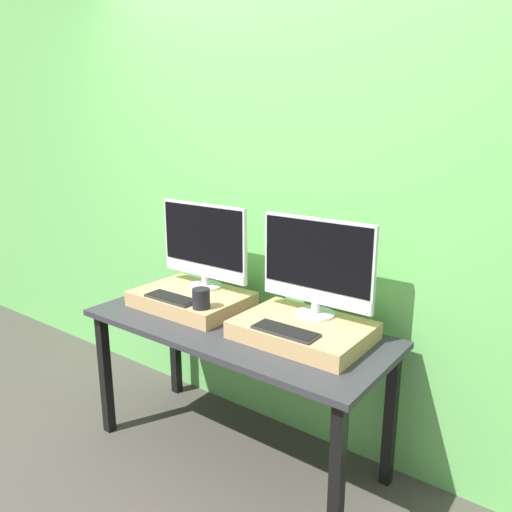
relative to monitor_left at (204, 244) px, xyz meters
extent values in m
plane|color=#423D38|center=(0.35, -0.49, -1.05)|extent=(12.00, 12.00, 0.00)
cube|color=#66B75B|center=(0.35, 0.23, 0.25)|extent=(8.00, 0.04, 2.60)
cube|color=#2D2D33|center=(0.35, -0.17, -0.34)|extent=(1.54, 0.65, 0.03)
cube|color=black|center=(-0.36, -0.43, -0.70)|extent=(0.05, 0.05, 0.70)
cube|color=black|center=(1.05, -0.43, -0.70)|extent=(0.05, 0.05, 0.70)
cube|color=black|center=(-0.36, 0.10, -0.70)|extent=(0.05, 0.05, 0.70)
cube|color=black|center=(1.05, 0.10, -0.70)|extent=(0.05, 0.05, 0.70)
cube|color=tan|center=(0.00, -0.11, -0.28)|extent=(0.59, 0.42, 0.08)
cylinder|color=silver|center=(0.00, 0.00, -0.24)|extent=(0.18, 0.18, 0.01)
cylinder|color=silver|center=(0.00, 0.00, -0.21)|extent=(0.04, 0.04, 0.05)
cube|color=silver|center=(0.00, 0.00, 0.02)|extent=(0.57, 0.02, 0.40)
cube|color=black|center=(0.00, -0.01, 0.05)|extent=(0.54, 0.00, 0.31)
cube|color=silver|center=(0.00, -0.01, -0.15)|extent=(0.56, 0.00, 0.06)
cube|color=#2D2D2D|center=(0.00, -0.25, -0.24)|extent=(0.30, 0.11, 0.01)
cube|color=black|center=(0.00, -0.25, -0.23)|extent=(0.28, 0.10, 0.00)
cylinder|color=black|center=(0.21, -0.25, -0.19)|extent=(0.09, 0.09, 0.10)
cube|color=tan|center=(0.69, -0.11, -0.28)|extent=(0.59, 0.42, 0.08)
cylinder|color=silver|center=(0.69, 0.00, -0.24)|extent=(0.18, 0.18, 0.01)
cylinder|color=silver|center=(0.69, 0.00, -0.21)|extent=(0.04, 0.04, 0.05)
cube|color=silver|center=(0.69, 0.00, 0.02)|extent=(0.57, 0.02, 0.40)
cube|color=black|center=(0.69, -0.01, 0.05)|extent=(0.54, 0.00, 0.31)
cube|color=silver|center=(0.69, -0.01, -0.15)|extent=(0.56, 0.00, 0.06)
cube|color=#2D2D2D|center=(0.69, -0.25, -0.24)|extent=(0.30, 0.11, 0.01)
cube|color=black|center=(0.69, -0.25, -0.23)|extent=(0.28, 0.10, 0.00)
camera|label=1|loc=(1.78, -1.91, 0.63)|focal=35.00mm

